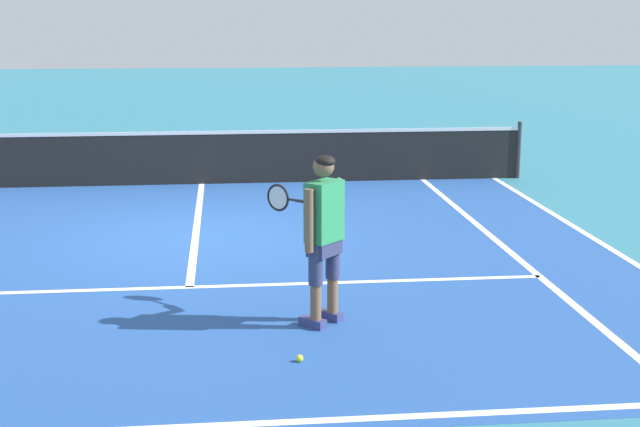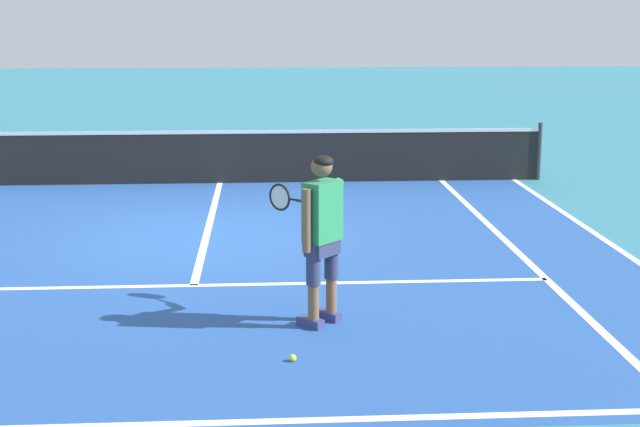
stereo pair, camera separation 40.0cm
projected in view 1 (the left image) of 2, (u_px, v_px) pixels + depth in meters
name	position (u px, v px, depth m)	size (l,w,h in m)	color
ground_plane	(195.00, 237.00, 12.56)	(80.00, 80.00, 0.00)	teal
court_inner_surface	(193.00, 255.00, 11.64)	(10.98, 10.38, 0.00)	#234C93
line_baseline	(173.00, 427.00, 6.79)	(10.98, 0.10, 0.01)	white
line_service	(189.00, 287.00, 10.27)	(8.23, 0.10, 0.01)	white
line_centre_service	(197.00, 223.00, 13.38)	(0.10, 6.40, 0.01)	white
line_singles_right	(503.00, 246.00, 12.06)	(0.10, 9.98, 0.01)	white
line_doubles_right	(602.00, 244.00, 12.20)	(0.10, 9.98, 0.01)	white
tennis_net	(201.00, 157.00, 16.38)	(11.96, 0.08, 1.07)	#333338
tennis_player	(322.00, 228.00, 8.87)	(0.76, 1.15, 1.71)	navy
tennis_ball_near_feet	(300.00, 358.00, 8.07)	(0.07, 0.07, 0.07)	#CCE02D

